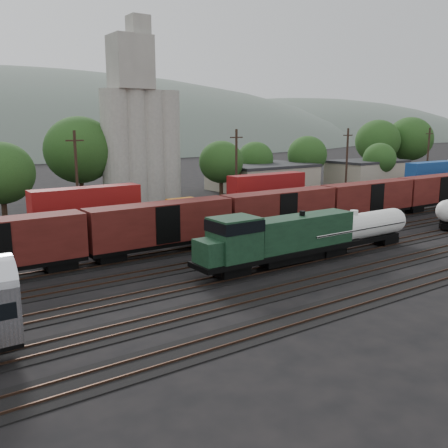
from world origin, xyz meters
TOP-DOWN VIEW (x-y plane):
  - ground at (0.00, 0.00)m, footprint 600.00×600.00m
  - tracks at (0.00, 0.00)m, footprint 180.00×33.20m
  - green_locomotive at (-3.42, -5.00)m, footprint 18.30×3.23m
  - tank_car_a at (6.87, -5.00)m, footprint 15.29×2.74m
  - orange_locomotive at (0.23, 10.00)m, footprint 16.80×2.80m
  - boxcar_string at (13.57, 5.00)m, footprint 184.40×2.90m
  - container_wall at (-1.16, 15.00)m, footprint 163.44×2.60m
  - grain_silo at (3.28, 36.00)m, footprint 13.40×5.00m
  - industrial_sheds at (6.63, 35.25)m, footprint 119.38×17.26m
  - tree_band at (3.22, 36.85)m, footprint 164.23×20.58m
  - utility_poles at (0.00, 22.00)m, footprint 122.20×0.36m
  - distant_hills at (23.92, 260.00)m, footprint 860.00×286.00m

SIDE VIEW (x-z plane):
  - distant_hills at x=23.92m, z-range -85.56..44.44m
  - ground at x=0.00m, z-range 0.00..0.00m
  - tracks at x=0.00m, z-range -0.05..0.15m
  - tank_car_a at x=6.87m, z-range 0.40..4.41m
  - orange_locomotive at x=0.23m, z-range 0.31..4.51m
  - container_wall at x=-1.16m, z-range -0.42..5.38m
  - industrial_sheds at x=6.63m, z-range 0.01..5.11m
  - green_locomotive at x=-3.42m, z-range 0.33..5.17m
  - boxcar_string at x=13.57m, z-range 1.02..5.22m
  - utility_poles at x=0.00m, z-range 0.21..12.21m
  - tree_band at x=3.22m, z-range 0.55..14.92m
  - grain_silo at x=3.28m, z-range -3.24..25.76m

